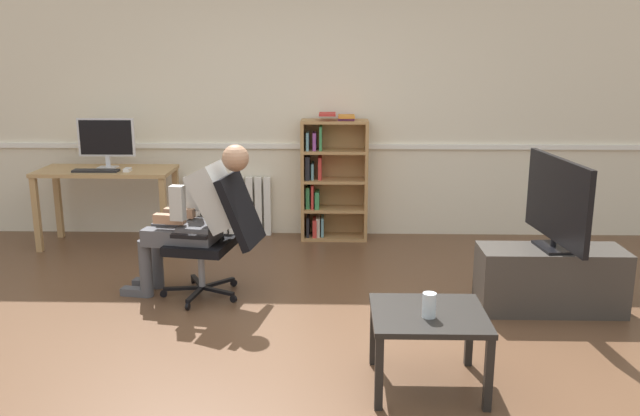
{
  "coord_description": "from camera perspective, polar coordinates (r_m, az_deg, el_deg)",
  "views": [
    {
      "loc": [
        0.27,
        -4.07,
        1.9
      ],
      "look_at": [
        0.15,
        0.85,
        0.7
      ],
      "focal_mm": 37.17,
      "sensor_mm": 36.0,
      "label": 1
    }
  ],
  "objects": [
    {
      "name": "ground_plane",
      "position": [
        4.5,
        -2.22,
        -11.29
      ],
      "size": [
        18.0,
        18.0,
        0.0
      ],
      "primitive_type": "plane",
      "color": "brown"
    },
    {
      "name": "back_wall",
      "position": [
        6.75,
        -0.91,
        9.01
      ],
      "size": [
        12.0,
        0.13,
        2.7
      ],
      "color": "beige",
      "rests_on": "ground_plane"
    },
    {
      "name": "computer_desk",
      "position": [
        6.72,
        -17.88,
        2.26
      ],
      "size": [
        1.29,
        0.58,
        0.76
      ],
      "color": "tan",
      "rests_on": "ground_plane"
    },
    {
      "name": "imac_monitor",
      "position": [
        6.73,
        -17.92,
        5.66
      ],
      "size": [
        0.55,
        0.14,
        0.48
      ],
      "color": "silver",
      "rests_on": "computer_desk"
    },
    {
      "name": "keyboard",
      "position": [
        6.58,
        -18.74,
        3.06
      ],
      "size": [
        0.43,
        0.12,
        0.02
      ],
      "primitive_type": "cube",
      "color": "black",
      "rests_on": "computer_desk"
    },
    {
      "name": "computer_mouse",
      "position": [
        6.51,
        -16.25,
        3.18
      ],
      "size": [
        0.06,
        0.1,
        0.03
      ],
      "primitive_type": "cube",
      "color": "white",
      "rests_on": "computer_desk"
    },
    {
      "name": "bookshelf",
      "position": [
        6.64,
        0.89,
        2.48
      ],
      "size": [
        0.66,
        0.29,
        1.28
      ],
      "color": "#AD7F4C",
      "rests_on": "ground_plane"
    },
    {
      "name": "radiator",
      "position": [
        6.89,
        -7.94,
        0.18
      ],
      "size": [
        0.89,
        0.08,
        0.61
      ],
      "color": "white",
      "rests_on": "ground_plane"
    },
    {
      "name": "office_chair",
      "position": [
        5.11,
        -8.74,
        -2.07
      ],
      "size": [
        0.82,
        0.62,
        0.98
      ],
      "rotation": [
        0.0,
        0.0,
        -1.74
      ],
      "color": "black",
      "rests_on": "ground_plane"
    },
    {
      "name": "person_seated",
      "position": [
        5.14,
        -10.56,
        -0.65
      ],
      "size": [
        1.04,
        0.48,
        1.2
      ],
      "rotation": [
        0.0,
        0.0,
        -1.74
      ],
      "color": "#4C4C51",
      "rests_on": "ground_plane"
    },
    {
      "name": "tv_stand",
      "position": [
        5.17,
        19.21,
        -5.84
      ],
      "size": [
        1.05,
        0.39,
        0.48
      ],
      "color": "#3D3833",
      "rests_on": "ground_plane"
    },
    {
      "name": "tv_screen",
      "position": [
        5.01,
        19.75,
        0.5
      ],
      "size": [
        0.23,
        0.98,
        0.66
      ],
      "rotation": [
        0.0,
        0.0,
        1.68
      ],
      "color": "black",
      "rests_on": "tv_stand"
    },
    {
      "name": "coffee_table",
      "position": [
        3.83,
        9.31,
        -9.74
      ],
      "size": [
        0.64,
        0.59,
        0.45
      ],
      "color": "black",
      "rests_on": "ground_plane"
    },
    {
      "name": "drinking_glass",
      "position": [
        3.72,
        9.38,
        -8.25
      ],
      "size": [
        0.08,
        0.08,
        0.14
      ],
      "primitive_type": "cylinder",
      "color": "silver",
      "rests_on": "coffee_table"
    }
  ]
}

